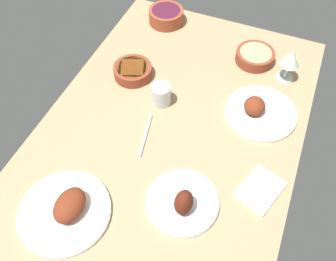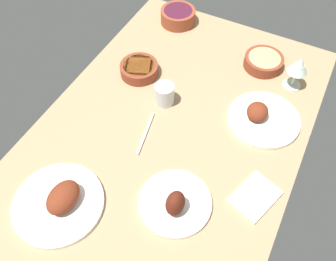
{
  "view_description": "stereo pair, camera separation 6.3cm",
  "coord_description": "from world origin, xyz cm",
  "px_view_note": "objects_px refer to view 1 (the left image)",
  "views": [
    {
      "loc": [
        -68.49,
        -28.13,
        106.68
      ],
      "look_at": [
        0.0,
        0.0,
        6.0
      ],
      "focal_mm": 38.29,
      "sensor_mm": 36.0,
      "label": 1
    },
    {
      "loc": [
        -65.88,
        -33.81,
        106.68
      ],
      "look_at": [
        0.0,
        0.0,
        6.0
      ],
      "focal_mm": 38.29,
      "sensor_mm": 36.0,
      "label": 2
    }
  ],
  "objects_px": {
    "bowl_soup": "(133,71)",
    "bowl_onions": "(166,16)",
    "folded_napkin": "(260,190)",
    "plate_near_viewer": "(66,210)",
    "fork_loose": "(146,135)",
    "plate_center_main": "(259,111)",
    "plate_far_side": "(183,202)",
    "bowl_pasta": "(255,56)",
    "water_tumbler": "(161,94)",
    "wine_glass": "(291,59)"
  },
  "relations": [
    {
      "from": "plate_far_side",
      "to": "bowl_pasta",
      "type": "height_order",
      "value": "plate_far_side"
    },
    {
      "from": "bowl_pasta",
      "to": "bowl_onions",
      "type": "xyz_separation_m",
      "value": [
        0.1,
        0.44,
        0.01
      ]
    },
    {
      "from": "plate_far_side",
      "to": "water_tumbler",
      "type": "bearing_deg",
      "value": 31.74
    },
    {
      "from": "plate_center_main",
      "to": "folded_napkin",
      "type": "height_order",
      "value": "plate_center_main"
    },
    {
      "from": "plate_near_viewer",
      "to": "bowl_pasta",
      "type": "relative_size",
      "value": 1.8
    },
    {
      "from": "plate_center_main",
      "to": "plate_near_viewer",
      "type": "bearing_deg",
      "value": 143.47
    },
    {
      "from": "wine_glass",
      "to": "fork_loose",
      "type": "relative_size",
      "value": 0.76
    },
    {
      "from": "bowl_pasta",
      "to": "water_tumbler",
      "type": "height_order",
      "value": "water_tumbler"
    },
    {
      "from": "bowl_soup",
      "to": "water_tumbler",
      "type": "distance_m",
      "value": 0.18
    },
    {
      "from": "plate_far_side",
      "to": "folded_napkin",
      "type": "xyz_separation_m",
      "value": [
        0.14,
        -0.21,
        -0.02
      ]
    },
    {
      "from": "bowl_pasta",
      "to": "plate_far_side",
      "type": "bearing_deg",
      "value": 176.58
    },
    {
      "from": "bowl_soup",
      "to": "folded_napkin",
      "type": "xyz_separation_m",
      "value": [
        -0.31,
        -0.59,
        -0.02
      ]
    },
    {
      "from": "plate_near_viewer",
      "to": "water_tumbler",
      "type": "relative_size",
      "value": 3.44
    },
    {
      "from": "folded_napkin",
      "to": "bowl_soup",
      "type": "bearing_deg",
      "value": 62.42
    },
    {
      "from": "plate_near_viewer",
      "to": "fork_loose",
      "type": "distance_m",
      "value": 0.37
    },
    {
      "from": "wine_glass",
      "to": "plate_far_side",
      "type": "bearing_deg",
      "value": 164.92
    },
    {
      "from": "bowl_soup",
      "to": "wine_glass",
      "type": "bearing_deg",
      "value": -69.15
    },
    {
      "from": "folded_napkin",
      "to": "plate_near_viewer",
      "type": "bearing_deg",
      "value": 119.46
    },
    {
      "from": "plate_far_side",
      "to": "wine_glass",
      "type": "xyz_separation_m",
      "value": [
        0.66,
        -0.18,
        0.08
      ]
    },
    {
      "from": "bowl_onions",
      "to": "bowl_pasta",
      "type": "bearing_deg",
      "value": -102.97
    },
    {
      "from": "bowl_soup",
      "to": "wine_glass",
      "type": "distance_m",
      "value": 0.61
    },
    {
      "from": "bowl_pasta",
      "to": "wine_glass",
      "type": "height_order",
      "value": "wine_glass"
    },
    {
      "from": "water_tumbler",
      "to": "bowl_pasta",
      "type": "bearing_deg",
      "value": -37.2
    },
    {
      "from": "plate_center_main",
      "to": "water_tumbler",
      "type": "xyz_separation_m",
      "value": [
        -0.08,
        0.35,
        0.02
      ]
    },
    {
      "from": "plate_near_viewer",
      "to": "bowl_pasta",
      "type": "xyz_separation_m",
      "value": [
        0.87,
        -0.36,
        0.0
      ]
    },
    {
      "from": "plate_far_side",
      "to": "folded_napkin",
      "type": "relative_size",
      "value": 1.54
    },
    {
      "from": "plate_center_main",
      "to": "bowl_onions",
      "type": "distance_m",
      "value": 0.64
    },
    {
      "from": "wine_glass",
      "to": "bowl_pasta",
      "type": "bearing_deg",
      "value": 68.87
    },
    {
      "from": "plate_near_viewer",
      "to": "fork_loose",
      "type": "relative_size",
      "value": 1.52
    },
    {
      "from": "wine_glass",
      "to": "plate_center_main",
      "type": "bearing_deg",
      "value": 167.24
    },
    {
      "from": "plate_center_main",
      "to": "plate_far_side",
      "type": "height_order",
      "value": "plate_far_side"
    },
    {
      "from": "bowl_pasta",
      "to": "folded_napkin",
      "type": "xyz_separation_m",
      "value": [
        -0.58,
        -0.17,
        -0.02
      ]
    },
    {
      "from": "plate_center_main",
      "to": "bowl_soup",
      "type": "height_order",
      "value": "plate_center_main"
    },
    {
      "from": "plate_far_side",
      "to": "water_tumbler",
      "type": "height_order",
      "value": "plate_far_side"
    },
    {
      "from": "wine_glass",
      "to": "bowl_onions",
      "type": "bearing_deg",
      "value": 75.02
    },
    {
      "from": "wine_glass",
      "to": "plate_near_viewer",
      "type": "bearing_deg",
      "value": 148.96
    },
    {
      "from": "plate_near_viewer",
      "to": "plate_far_side",
      "type": "distance_m",
      "value": 0.35
    },
    {
      "from": "plate_center_main",
      "to": "plate_far_side",
      "type": "distance_m",
      "value": 0.46
    },
    {
      "from": "bowl_onions",
      "to": "fork_loose",
      "type": "distance_m",
      "value": 0.65
    },
    {
      "from": "plate_near_viewer",
      "to": "plate_far_side",
      "type": "bearing_deg",
      "value": -63.75
    },
    {
      "from": "folded_napkin",
      "to": "water_tumbler",
      "type": "bearing_deg",
      "value": 62.73
    },
    {
      "from": "bowl_soup",
      "to": "plate_far_side",
      "type": "bearing_deg",
      "value": -139.52
    },
    {
      "from": "plate_far_side",
      "to": "bowl_soup",
      "type": "bearing_deg",
      "value": 40.48
    },
    {
      "from": "bowl_onions",
      "to": "folded_napkin",
      "type": "distance_m",
      "value": 0.91
    },
    {
      "from": "plate_near_viewer",
      "to": "wine_glass",
      "type": "relative_size",
      "value": 2.01
    },
    {
      "from": "folded_napkin",
      "to": "plate_far_side",
      "type": "bearing_deg",
      "value": 123.92
    },
    {
      "from": "bowl_pasta",
      "to": "fork_loose",
      "type": "bearing_deg",
      "value": 153.6
    },
    {
      "from": "plate_near_viewer",
      "to": "bowl_onions",
      "type": "xyz_separation_m",
      "value": [
        0.97,
        0.08,
        0.01
      ]
    },
    {
      "from": "plate_center_main",
      "to": "folded_napkin",
      "type": "relative_size",
      "value": 1.77
    },
    {
      "from": "bowl_soup",
      "to": "bowl_onions",
      "type": "relative_size",
      "value": 0.97
    }
  ]
}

